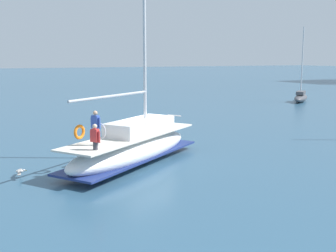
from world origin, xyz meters
TOP-DOWN VIEW (x-y plane):
  - ground_plane at (0.00, 0.00)m, footprint 400.00×400.00m
  - main_sailboat at (1.80, -1.33)m, footprint 7.42×9.27m
  - moored_sloop_far at (-17.01, 27.81)m, footprint 4.65×5.26m
  - seagull at (1.99, -6.89)m, footprint 1.10×0.48m

SIDE VIEW (x-z plane):
  - ground_plane at x=0.00m, z-range 0.00..0.00m
  - seagull at x=1.99m, z-range 0.21..0.38m
  - moored_sloop_far at x=-17.01m, z-range -3.87..5.10m
  - main_sailboat at x=1.80m, z-range -4.97..6.77m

